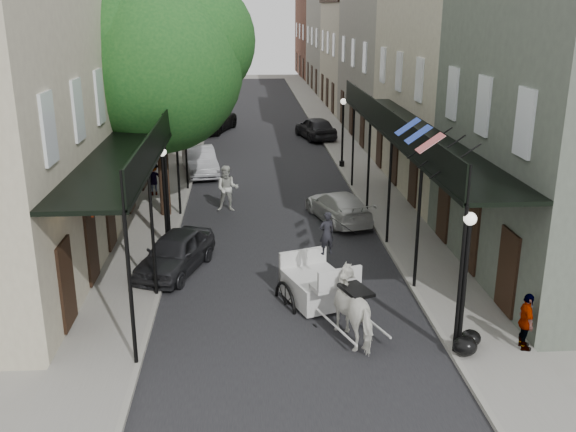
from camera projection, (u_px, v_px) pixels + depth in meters
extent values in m
plane|color=gray|center=(292.00, 323.00, 18.00)|extent=(140.00, 140.00, 0.00)
cube|color=black|center=(266.00, 161.00, 36.97)|extent=(8.00, 90.00, 0.01)
cube|color=gray|center=(179.00, 162.00, 36.63)|extent=(2.20, 90.00, 0.12)
cube|color=gray|center=(352.00, 159.00, 37.28)|extent=(2.20, 90.00, 0.12)
cube|color=#BCB496|center=(136.00, 56.00, 44.27)|extent=(5.00, 80.00, 10.50)
cube|color=gray|center=(381.00, 55.00, 45.39)|extent=(5.00, 80.00, 10.50)
cube|color=black|center=(139.00, 137.00, 23.08)|extent=(2.20, 18.00, 0.12)
cube|color=black|center=(168.00, 123.00, 22.99)|extent=(0.06, 18.00, 1.00)
cylinder|color=black|center=(130.00, 288.00, 15.19)|extent=(0.10, 0.10, 4.00)
cylinder|color=black|center=(167.00, 195.00, 22.78)|extent=(0.10, 0.10, 4.00)
cylinder|color=black|center=(186.00, 148.00, 30.37)|extent=(0.10, 0.10, 4.00)
cube|color=black|center=(413.00, 134.00, 23.73)|extent=(2.20, 18.00, 0.12)
cube|color=black|center=(385.00, 121.00, 23.51)|extent=(0.06, 18.00, 1.00)
cylinder|color=black|center=(461.00, 279.00, 15.71)|extent=(0.10, 0.10, 4.00)
cylinder|color=black|center=(389.00, 190.00, 23.30)|extent=(0.10, 0.10, 4.00)
cylinder|color=black|center=(353.00, 145.00, 30.89)|extent=(0.10, 0.10, 4.00)
cylinder|color=#382619|center=(162.00, 149.00, 26.28)|extent=(0.44, 0.44, 5.60)
sphere|color=#17491B|center=(157.00, 67.00, 25.27)|extent=(6.80, 6.80, 6.80)
sphere|color=#17491B|center=(192.00, 40.00, 25.61)|extent=(5.10, 5.10, 5.10)
cylinder|color=#382619|center=(189.00, 106.00, 39.65)|extent=(0.44, 0.44, 5.04)
sphere|color=#17491B|center=(187.00, 57.00, 38.74)|extent=(6.00, 6.00, 6.00)
sphere|color=#17491B|center=(207.00, 41.00, 39.11)|extent=(4.50, 4.50, 4.50)
cylinder|color=black|center=(458.00, 346.00, 16.29)|extent=(0.28, 0.28, 0.30)
cylinder|color=black|center=(464.00, 290.00, 15.81)|extent=(0.12, 0.12, 3.40)
sphere|color=white|center=(470.00, 219.00, 15.24)|extent=(0.32, 0.32, 0.32)
cylinder|color=black|center=(168.00, 243.00, 23.34)|extent=(0.28, 0.28, 0.30)
cylinder|color=black|center=(165.00, 203.00, 22.86)|extent=(0.12, 0.12, 3.40)
sphere|color=white|center=(162.00, 152.00, 22.29)|extent=(0.32, 0.32, 0.32)
cylinder|color=black|center=(342.00, 164.00, 35.26)|extent=(0.28, 0.28, 0.30)
cylinder|color=black|center=(343.00, 136.00, 34.78)|extent=(0.12, 0.12, 3.40)
sphere|color=white|center=(343.00, 101.00, 34.21)|extent=(0.32, 0.32, 0.32)
imported|color=white|center=(357.00, 308.00, 16.88)|extent=(1.67, 2.38, 1.83)
torus|color=black|center=(278.00, 277.00, 19.40)|extent=(0.58, 1.38, 1.43)
torus|color=black|center=(331.00, 267.00, 20.10)|extent=(0.58, 1.38, 1.43)
torus|color=black|center=(306.00, 306.00, 18.24)|extent=(0.33, 0.73, 0.74)
torus|color=black|center=(349.00, 298.00, 18.77)|extent=(0.33, 0.73, 0.74)
cube|color=silver|center=(308.00, 260.00, 19.41)|extent=(2.14, 2.41, 0.78)
cube|color=silver|center=(326.00, 256.00, 18.23)|extent=(1.46, 1.03, 0.13)
cube|color=silver|center=(331.00, 248.00, 17.88)|extent=(1.29, 0.56, 0.56)
imported|color=black|center=(327.00, 233.00, 18.01)|extent=(0.53, 0.44, 1.25)
imported|color=beige|center=(227.00, 189.00, 27.67)|extent=(1.02, 0.81, 2.01)
imported|color=gray|center=(153.00, 179.00, 29.69)|extent=(1.11, 0.79, 1.57)
imported|color=gray|center=(526.00, 322.00, 16.21)|extent=(0.49, 0.94, 1.53)
imported|color=black|center=(175.00, 253.00, 21.35)|extent=(2.79, 4.26, 1.35)
imported|color=#A8A8AE|center=(200.00, 161.00, 33.86)|extent=(2.29, 4.59, 1.44)
imported|color=black|center=(211.00, 122.00, 45.47)|extent=(3.93, 5.78, 1.47)
imported|color=silver|center=(338.00, 206.00, 26.52)|extent=(2.71, 4.51, 1.22)
imported|color=black|center=(315.00, 128.00, 43.03)|extent=(2.76, 4.73, 1.51)
ellipsoid|color=black|center=(465.00, 346.00, 16.08)|extent=(0.60, 0.60, 0.51)
ellipsoid|color=black|center=(471.00, 338.00, 16.54)|extent=(0.53, 0.53, 0.42)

